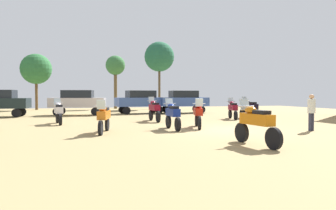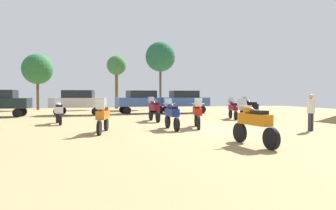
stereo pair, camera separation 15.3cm
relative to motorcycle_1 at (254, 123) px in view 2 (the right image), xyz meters
name	(u,v)px [view 2 (the right image)]	position (x,y,z in m)	size (l,w,h in m)	color
ground_plane	(217,130)	(0.83, 4.63, -0.76)	(44.00, 52.00, 0.02)	#9B8355
motorcycle_1	(254,123)	(0.00, 0.00, 0.00)	(0.62, 2.30, 1.51)	black
motorcycle_3	(58,111)	(-6.67, 9.46, -0.04)	(0.69, 2.08, 1.45)	black
motorcycle_4	(233,109)	(4.39, 9.99, -0.04)	(0.74, 2.05, 1.44)	black
motorcycle_5	(250,108)	(5.64, 9.92, -0.01)	(0.64, 2.21, 1.51)	black
motorcycle_6	(103,117)	(-4.51, 4.68, -0.03)	(0.78, 2.21, 1.44)	black
motorcycle_9	(172,114)	(-1.29, 5.13, -0.02)	(0.62, 2.15, 1.47)	black
motorcycle_10	(197,113)	(0.13, 5.49, -0.02)	(0.82, 2.20, 1.47)	black
motorcycle_12	(154,109)	(-1.11, 9.72, 0.00)	(0.62, 2.28, 1.51)	black
car_1	(184,100)	(3.41, 17.48, 0.42)	(4.30, 1.81, 2.00)	black
car_2	(141,100)	(-0.43, 17.75, 0.42)	(4.49, 2.32, 2.00)	black
car_3	(78,101)	(-5.69, 17.09, 0.42)	(4.55, 2.53, 2.00)	black
person_1	(311,110)	(4.63, 2.90, 0.23)	(0.41, 0.41, 1.67)	#2E3042
tree_2	(160,57)	(3.40, 26.25, 5.28)	(3.47, 3.47, 7.79)	brown
tree_4	(37,69)	(-10.07, 27.14, 3.64)	(3.26, 3.26, 6.03)	brown
tree_5	(116,67)	(-1.55, 27.59, 4.17)	(2.26, 2.26, 6.19)	brown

